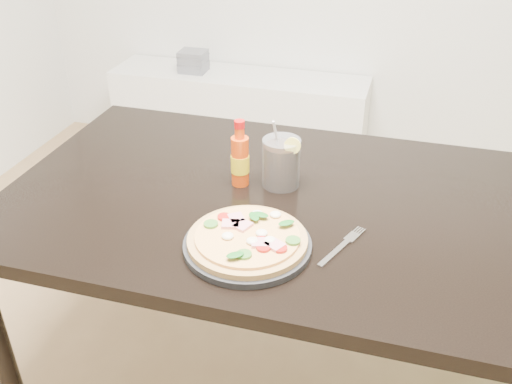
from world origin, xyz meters
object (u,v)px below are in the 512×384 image
(plate, at_px, (247,245))
(cola_cup, at_px, (281,164))
(dining_table, at_px, (268,221))
(fork, at_px, (343,245))
(media_console, at_px, (239,117))
(pizza, at_px, (248,238))
(hot_sauce_bottle, at_px, (240,160))

(plate, xyz_separation_m, cola_cup, (0.00, 0.31, 0.06))
(dining_table, distance_m, fork, 0.30)
(fork, bearing_deg, media_console, 137.45)
(cola_cup, xyz_separation_m, fork, (0.21, -0.24, -0.06))
(pizza, relative_size, fork, 1.53)
(dining_table, height_order, fork, fork)
(dining_table, xyz_separation_m, fork, (0.22, -0.17, 0.09))
(plate, distance_m, media_console, 1.97)
(fork, relative_size, media_console, 0.13)
(hot_sauce_bottle, bearing_deg, cola_cup, 14.26)
(media_console, bearing_deg, cola_cup, -68.24)
(dining_table, xyz_separation_m, pizza, (0.02, -0.24, 0.11))
(plate, height_order, hot_sauce_bottle, hot_sauce_bottle)
(dining_table, distance_m, hot_sauce_bottle, 0.19)
(plate, xyz_separation_m, pizza, (0.00, 0.00, 0.02))
(plate, height_order, media_console, plate)
(fork, bearing_deg, pizza, -139.82)
(dining_table, xyz_separation_m, cola_cup, (0.02, 0.07, 0.15))
(dining_table, bearing_deg, cola_cup, 75.83)
(media_console, bearing_deg, dining_table, -69.63)
(dining_table, bearing_deg, fork, -37.29)
(cola_cup, distance_m, fork, 0.32)
(media_console, bearing_deg, pizza, -71.70)
(dining_table, relative_size, plate, 4.73)
(hot_sauce_bottle, bearing_deg, dining_table, -23.62)
(pizza, bearing_deg, dining_table, 93.62)
(cola_cup, relative_size, media_console, 0.14)
(cola_cup, height_order, fork, cola_cup)
(plate, relative_size, cola_cup, 1.53)
(plate, relative_size, pizza, 1.07)
(cola_cup, height_order, media_console, cola_cup)
(plate, relative_size, media_console, 0.21)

